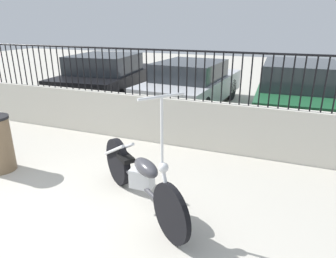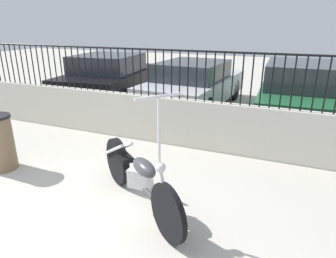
# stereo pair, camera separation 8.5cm
# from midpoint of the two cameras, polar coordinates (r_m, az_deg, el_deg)

# --- Properties ---
(ground_plane) EXTENTS (40.00, 40.00, 0.00)m
(ground_plane) POSITION_cam_midpoint_polar(r_m,az_deg,el_deg) (3.88, -23.44, -18.00)
(ground_plane) COLOR #B7B2A5
(low_wall) EXTENTS (8.66, 0.18, 0.92)m
(low_wall) POSITION_cam_midpoint_polar(r_m,az_deg,el_deg) (5.96, -2.52, 1.95)
(low_wall) COLOR beige
(low_wall) RESTS_ON ground_plane
(fence_railing) EXTENTS (8.66, 0.04, 0.90)m
(fence_railing) POSITION_cam_midpoint_polar(r_m,az_deg,el_deg) (5.73, -2.68, 11.83)
(fence_railing) COLOR black
(fence_railing) RESTS_ON low_wall
(motorcycle_dark_grey) EXTENTS (1.77, 1.38, 1.61)m
(motorcycle_dark_grey) POSITION_cam_midpoint_polar(r_m,az_deg,el_deg) (3.92, -5.61, -8.58)
(motorcycle_dark_grey) COLOR black
(motorcycle_dark_grey) RESTS_ON ground_plane
(car_black) EXTENTS (2.28, 4.12, 1.38)m
(car_black) POSITION_cam_midpoint_polar(r_m,az_deg,el_deg) (9.39, -10.54, 9.68)
(car_black) COLOR black
(car_black) RESTS_ON ground_plane
(car_silver) EXTENTS (2.04, 4.21, 1.28)m
(car_silver) POSITION_cam_midpoint_polar(r_m,az_deg,el_deg) (8.43, 5.31, 8.52)
(car_silver) COLOR black
(car_silver) RESTS_ON ground_plane
(car_green) EXTENTS (1.85, 4.21, 1.43)m
(car_green) POSITION_cam_midpoint_polar(r_m,az_deg,el_deg) (7.72, 24.13, 6.29)
(car_green) COLOR black
(car_green) RESTS_ON ground_plane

